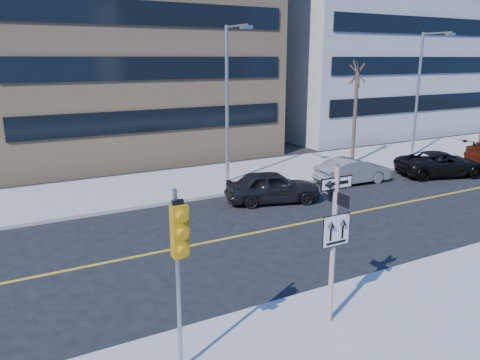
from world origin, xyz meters
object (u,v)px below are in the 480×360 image
sign_pole (334,236)px  streetlight_a (229,95)px  parked_car_c (441,164)px  street_tree_west (357,76)px  parked_car_b (353,171)px  traffic_signal (180,246)px  parked_car_a (273,187)px  streetlight_b (421,87)px

sign_pole → streetlight_a: 14.05m
sign_pole → parked_car_c: bearing=30.7°
street_tree_west → streetlight_a: bearing=-176.5°
sign_pole → parked_car_b: (9.98, 10.40, -1.75)m
street_tree_west → traffic_signal: bearing=-140.6°
parked_car_c → street_tree_west: size_ratio=0.80×
sign_pole → street_tree_west: 19.22m
parked_car_a → parked_car_b: (5.62, 0.83, -0.06)m
streetlight_b → street_tree_west: (-5.00, 0.54, 0.77)m
parked_car_b → parked_car_c: parked_car_c is taller
parked_car_c → parked_car_b: bearing=96.6°
sign_pole → street_tree_west: bearing=46.7°
parked_car_c → street_tree_west: (-2.59, 4.56, 4.82)m
traffic_signal → parked_car_c: size_ratio=0.79×
parked_car_b → parked_car_a: bearing=101.5°
traffic_signal → parked_car_c: (19.59, 9.41, -2.32)m
streetlight_b → street_tree_west: bearing=173.8°
parked_car_a → parked_car_b: parked_car_a is taller
traffic_signal → parked_car_c: traffic_signal is taller
street_tree_west → parked_car_a: bearing=-153.9°
traffic_signal → parked_car_a: size_ratio=0.91×
streetlight_b → traffic_signal: bearing=-148.6°
traffic_signal → parked_car_a: traffic_signal is taller
parked_car_b → sign_pole: bearing=139.4°
sign_pole → traffic_signal: 4.05m
traffic_signal → parked_car_b: bearing=37.0°
streetlight_b → parked_car_a: bearing=-164.8°
parked_car_a → sign_pole: bearing=172.0°
traffic_signal → parked_car_c: 21.86m
sign_pole → streetlight_b: (18.00, 13.27, 2.32)m
parked_car_a → street_tree_west: (8.64, 4.24, 4.77)m
parked_car_b → streetlight_b: 9.43m
traffic_signal → street_tree_west: 22.14m
sign_pole → street_tree_west: (13.00, 13.81, 3.09)m
street_tree_west → parked_car_b: bearing=-131.5°
parked_car_b → parked_car_c: bearing=-98.3°
parked_car_c → streetlight_a: 12.92m
parked_car_a → streetlight_a: size_ratio=0.55×
parked_car_b → streetlight_a: bearing=67.6°
parked_car_b → streetlight_a: (-5.98, 2.87, 4.07)m
parked_car_c → streetlight_a: bearing=89.0°
sign_pole → parked_car_b: sign_pole is taller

